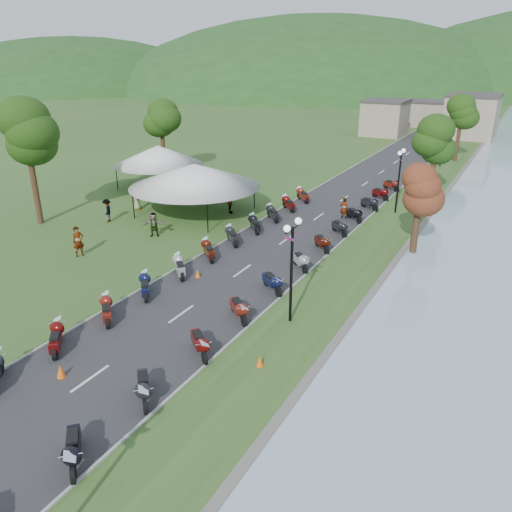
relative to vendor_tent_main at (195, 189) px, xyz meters
The scene contains 13 objects.
road 13.50m from the vendor_tent_main, 47.39° to the left, with size 7.00×120.00×0.02m, color #303033.
hills_backdrop 170.08m from the vendor_tent_main, 86.95° to the left, with size 360.00×120.00×76.00m, color #285621, non-canonical shape.
far_building 55.28m from the vendor_tent_main, 82.68° to the left, with size 18.00×16.00×5.00m, color gray.
moto_row_left 13.58m from the vendor_tent_main, 62.39° to the right, with size 2.60×40.70×1.10m, color #331411, non-canonical shape.
moto_row_right 14.33m from the vendor_tent_main, 33.93° to the right, with size 2.60×47.54×1.10m, color #331411, non-canonical shape.
vendor_tent_main is the anchor object (origin of this frame).
vendor_tent_side 9.28m from the vendor_tent_main, 146.60° to the left, with size 5.59×5.59×4.00m, color white, non-canonical shape.
tree_park_left 12.33m from the vendor_tent_main, 138.87° to the right, with size 4.01×4.01×11.15m, color #264E13, non-canonical shape.
tree_lakeside 17.26m from the vendor_tent_main, ahead, with size 2.31×2.31×6.43m, color #264E13, non-canonical shape.
pedestrian_a 11.32m from the vendor_tent_main, 96.22° to the right, with size 0.72×0.52×1.96m, color slate.
pedestrian_b 3.63m from the vendor_tent_main, 133.01° to the left, with size 0.94×0.51×1.93m, color slate.
pedestrian_c 7.13m from the vendor_tent_main, 132.95° to the right, with size 1.14×0.47×1.76m, color slate.
traffic_cone_near 22.20m from the vendor_tent_main, 68.92° to the right, with size 0.36×0.36×0.57m, color #F2590C.
Camera 1 is at (13.70, -1.28, 12.03)m, focal length 35.00 mm.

